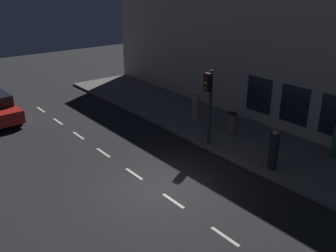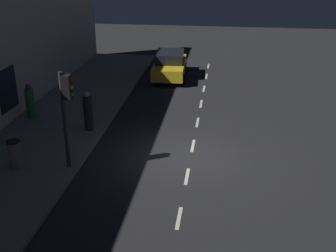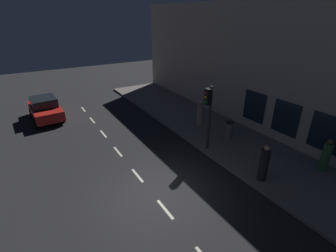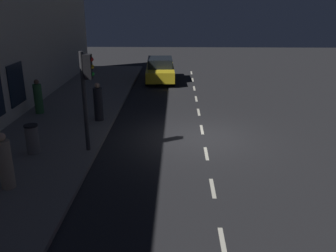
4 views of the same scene
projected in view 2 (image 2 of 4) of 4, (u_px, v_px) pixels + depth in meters
ground_plane at (191, 157)px, 17.00m from camera, size 60.00×60.00×0.00m
sidewalk at (39, 146)px, 17.75m from camera, size 4.50×32.00×0.15m
lane_centre_line at (193, 146)px, 17.91m from camera, size 0.12×27.20×0.01m
traffic_light at (66, 104)px, 14.97m from camera, size 0.49×0.32×3.58m
parked_car_1 at (170, 65)px, 27.00m from camera, size 2.13×4.52×1.58m
pedestrian_0 at (88, 113)px, 18.83m from camera, size 0.57×0.57×1.74m
pedestrian_2 at (30, 102)px, 20.17m from camera, size 0.47×0.47×1.65m
trash_bin at (15, 154)px, 15.68m from camera, size 0.48×0.48×1.06m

